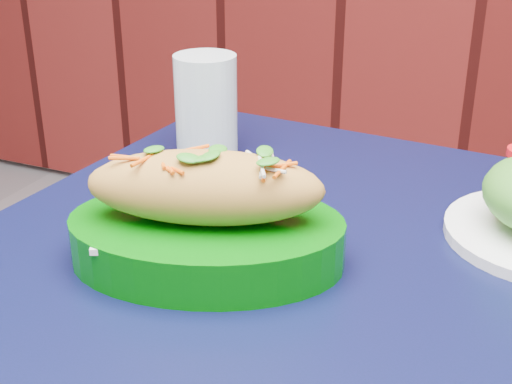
% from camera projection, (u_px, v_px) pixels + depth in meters
% --- Properties ---
extents(cafe_table, '(0.86, 0.86, 0.75)m').
position_uv_depth(cafe_table, '(340.00, 361.00, 0.70)').
color(cafe_table, black).
rests_on(cafe_table, ground).
extents(banh_mi_basket, '(0.31, 0.25, 0.12)m').
position_uv_depth(banh_mi_basket, '(206.00, 218.00, 0.68)').
color(banh_mi_basket, '#015F06').
rests_on(banh_mi_basket, cafe_table).
extents(water_glass, '(0.08, 0.08, 0.13)m').
position_uv_depth(water_glass, '(206.00, 105.00, 0.94)').
color(water_glass, silver).
rests_on(water_glass, cafe_table).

